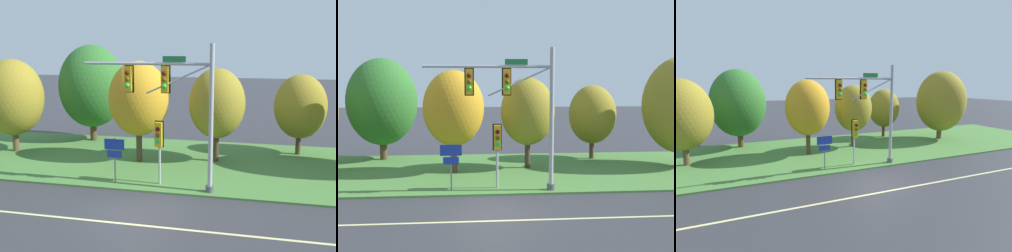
{
  "view_description": "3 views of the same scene",
  "coord_description": "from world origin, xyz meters",
  "views": [
    {
      "loc": [
        5.54,
        -16.2,
        6.99
      ],
      "look_at": [
        0.83,
        3.64,
        3.13
      ],
      "focal_mm": 45.0,
      "sensor_mm": 36.0,
      "label": 1
    },
    {
      "loc": [
        -1.02,
        -17.24,
        5.37
      ],
      "look_at": [
        0.83,
        3.69,
        3.26
      ],
      "focal_mm": 45.0,
      "sensor_mm": 36.0,
      "label": 2
    },
    {
      "loc": [
        -7.36,
        -12.84,
        5.86
      ],
      "look_at": [
        -0.14,
        4.3,
        2.83
      ],
      "focal_mm": 28.0,
      "sensor_mm": 36.0,
      "label": 3
    }
  ],
  "objects": [
    {
      "name": "lane_stripe",
      "position": [
        0.0,
        -1.2,
        0.0
      ],
      "size": [
        36.0,
        0.16,
        0.01
      ],
      "primitive_type": "cube",
      "color": "beige",
      "rests_on": "ground"
    },
    {
      "name": "tree_tall_centre",
      "position": [
        7.62,
        11.56,
        3.21
      ],
      "size": [
        3.28,
        3.28,
        5.18
      ],
      "color": "#4C3823",
      "rests_on": "grass_verge"
    },
    {
      "name": "tree_nearest_road",
      "position": [
        -10.73,
        8.18,
        3.69
      ],
      "size": [
        4.01,
        4.01,
        6.11
      ],
      "color": "brown",
      "rests_on": "grass_verge"
    },
    {
      "name": "ground_plane",
      "position": [
        0.0,
        0.0,
        0.0
      ],
      "size": [
        160.0,
        160.0,
        0.0
      ],
      "primitive_type": "plane",
      "color": "#333338"
    },
    {
      "name": "traffic_signal_mast",
      "position": [
        1.33,
        3.07,
        4.59
      ],
      "size": [
        6.44,
        0.49,
        7.03
      ],
      "color": "#9EA0A5",
      "rests_on": "grass_verge"
    },
    {
      "name": "route_sign_post",
      "position": [
        -1.92,
        3.43,
        1.69
      ],
      "size": [
        1.07,
        0.08,
        2.33
      ],
      "color": "slate",
      "rests_on": "grass_verge"
    },
    {
      "name": "tree_behind_signpost",
      "position": [
        -1.92,
        7.64,
        3.92
      ],
      "size": [
        3.58,
        3.58,
        6.08
      ],
      "color": "#4C3823",
      "rests_on": "grass_verge"
    },
    {
      "name": "tree_left_of_mast",
      "position": [
        -6.99,
        12.47,
        4.11
      ],
      "size": [
        4.81,
        4.81,
        7.03
      ],
      "color": "#4C3823",
      "rests_on": "grass_verge"
    },
    {
      "name": "grass_verge",
      "position": [
        0.0,
        8.25,
        0.05
      ],
      "size": [
        48.0,
        11.5,
        0.1
      ],
      "primitive_type": "cube",
      "color": "#477A38",
      "rests_on": "ground"
    },
    {
      "name": "pedestrian_signal_near_kerb",
      "position": [
        0.38,
        3.53,
        2.49
      ],
      "size": [
        0.46,
        0.55,
        3.28
      ],
      "color": "#9EA0A5",
      "rests_on": "grass_verge"
    },
    {
      "name": "tree_mid_verge",
      "position": [
        2.63,
        8.7,
        3.64
      ],
      "size": [
        3.36,
        3.36,
        5.65
      ],
      "color": "#423021",
      "rests_on": "grass_verge"
    }
  ]
}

